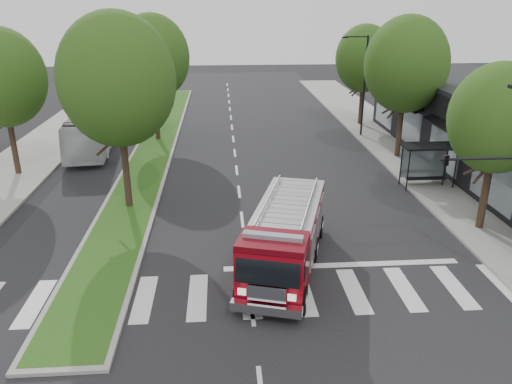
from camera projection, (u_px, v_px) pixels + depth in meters
The scene contains 14 objects.
ground at pixel (246, 257), 21.78m from camera, with size 140.00×140.00×0.00m, color black.
sidewalk_right at pixel (433, 175), 31.89m from camera, with size 5.00×80.00×0.15m, color gray.
median at pixel (156, 146), 38.12m from camera, with size 3.00×50.00×0.15m.
storefront_row at pixel (507, 136), 31.32m from camera, with size 8.00×30.00×5.00m, color black.
bus_shelter at pixel (428, 154), 29.38m from camera, with size 3.20×1.60×2.61m.
tree_right_near at pixel (498, 119), 22.43m from camera, with size 4.40×4.40×8.05m.
tree_right_mid at pixel (406, 65), 33.25m from camera, with size 5.60×5.60×9.72m.
tree_right_far at pixel (365, 59), 42.80m from camera, with size 5.00×5.00×8.73m.
tree_median_near at pixel (117, 80), 24.53m from camera, with size 5.80×5.80×10.16m.
tree_median_far at pixel (153, 57), 37.68m from camera, with size 5.60×5.60×9.72m.
tree_left_mid at pixel (2, 78), 29.82m from camera, with size 5.20×5.20×9.16m.
streetlight_right_far at pixel (363, 82), 39.49m from camera, with size 2.11×0.20×8.00m.
fire_engine at pixel (285, 237), 20.52m from camera, with size 4.71×8.69×2.89m.
city_bus at pixel (93, 128), 37.37m from camera, with size 2.63×11.26×3.14m, color silver.
Camera 1 is at (-0.95, -19.29, 10.46)m, focal length 35.00 mm.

